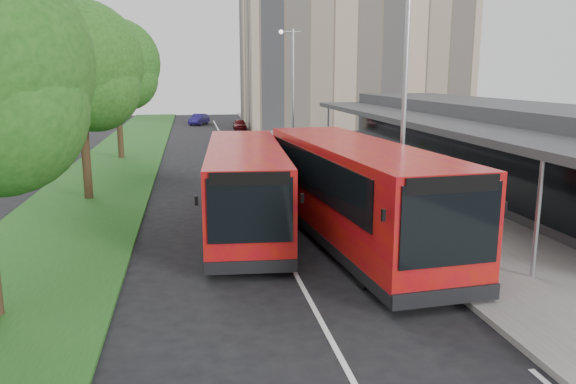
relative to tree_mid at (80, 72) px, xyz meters
name	(u,v)px	position (x,y,z in m)	size (l,w,h in m)	color
ground	(287,258)	(7.01, -9.05, -5.34)	(120.00, 120.00, 0.00)	black
pavement	(325,155)	(13.01, 10.95, -5.26)	(5.00, 80.00, 0.15)	slate
grass_verge	(120,160)	(0.01, 10.95, -5.29)	(5.00, 80.00, 0.10)	#1B4D19
lane_centre_line	(241,171)	(7.01, 5.95, -5.33)	(0.12, 70.00, 0.01)	silver
kerb_dashes	(287,159)	(10.31, 9.95, -5.33)	(0.12, 56.00, 0.01)	silver
office_block	(352,37)	(21.01, 32.95, 3.66)	(22.00, 12.00, 18.00)	tan
station_building	(492,146)	(17.87, -1.05, -3.29)	(7.70, 26.00, 4.00)	#313133
tree_mid	(80,72)	(0.00, 0.00, 0.00)	(5.14, 5.14, 8.26)	black
tree_far	(116,69)	(0.00, 12.00, 0.23)	(5.36, 5.36, 8.62)	black
lamp_post_near	(402,91)	(11.13, -7.05, -0.62)	(1.44, 0.28, 8.00)	#9C9EA4
lamp_post_far	(292,82)	(11.13, 12.95, -0.62)	(1.44, 0.28, 8.00)	#9C9EA4
bus_main	(355,193)	(9.36, -8.00, -3.71)	(3.77, 11.38, 3.17)	#A81B08
bus_second	(245,187)	(6.14, -5.69, -3.85)	(3.30, 10.38, 2.90)	#A81B08
litter_bin	(374,174)	(13.03, 1.16, -4.80)	(0.43, 0.43, 0.77)	#372116
bollard	(313,151)	(11.85, 9.43, -4.76)	(0.14, 0.14, 0.86)	yellow
car_near	(240,124)	(9.07, 29.70, -4.82)	(1.21, 3.01, 1.03)	#560C11
car_far	(199,119)	(5.29, 36.03, -4.77)	(1.20, 3.44, 1.13)	navy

